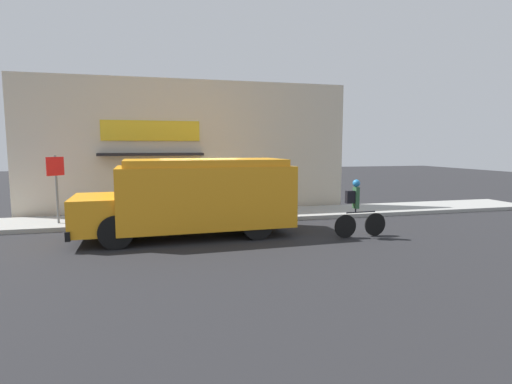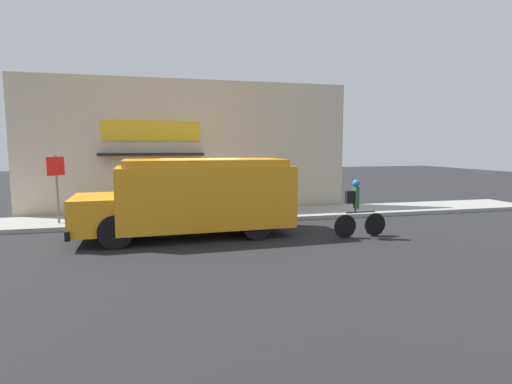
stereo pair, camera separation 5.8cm
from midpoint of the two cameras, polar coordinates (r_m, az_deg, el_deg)
The scene contains 7 objects.
ground_plane at distance 13.59m, azimuth -8.15°, elevation -4.75°, with size 70.00×70.00×0.00m, color #232326.
sidewalk at distance 14.71m, azimuth -8.65°, elevation -3.60°, with size 28.00×2.32×0.15m.
storefront at distance 15.92m, azimuth -9.50°, elevation 6.33°, with size 12.84×0.85×5.22m.
school_bus at distance 11.86m, azimuth -8.91°, elevation -0.52°, with size 6.23×2.78×2.27m.
cyclist at distance 11.96m, azimuth 14.13°, elevation -2.44°, with size 1.67×0.22×1.69m.
stop_sign_post at distance 14.40m, azimuth -26.77°, elevation 1.80°, with size 0.45×0.45×2.21m.
trash_bin at distance 14.82m, azimuth -18.01°, elevation -1.97°, with size 0.53×0.53×0.77m.
Camera 1 is at (-1.44, -13.25, 2.63)m, focal length 28.00 mm.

